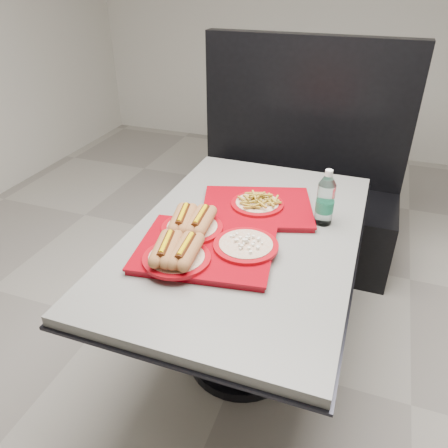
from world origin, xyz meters
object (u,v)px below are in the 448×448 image
(tray_near, at_px, (201,243))
(water_bottle, at_px, (325,201))
(tray_far, at_px, (257,205))
(diner_table, at_px, (244,264))
(booth_bench, at_px, (294,193))

(tray_near, height_order, water_bottle, water_bottle)
(water_bottle, bearing_deg, tray_far, 178.65)
(diner_table, bearing_deg, tray_far, 90.77)
(tray_near, distance_m, tray_far, 0.40)
(tray_far, bearing_deg, water_bottle, -1.35)
(booth_bench, height_order, tray_far, booth_bench)
(booth_bench, bearing_deg, diner_table, -90.00)
(booth_bench, xyz_separation_m, water_bottle, (0.29, -0.91, 0.45))
(diner_table, distance_m, booth_bench, 1.11)
(diner_table, bearing_deg, water_bottle, 31.85)
(diner_table, bearing_deg, tray_near, -120.47)
(booth_bench, bearing_deg, tray_far, -90.16)
(diner_table, relative_size, booth_bench, 1.05)
(booth_bench, distance_m, tray_far, 0.98)
(tray_far, relative_size, water_bottle, 2.33)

